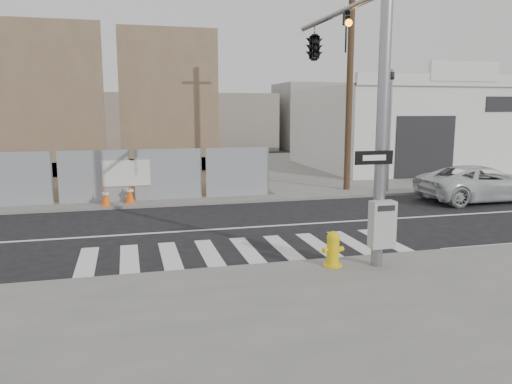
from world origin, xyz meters
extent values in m
plane|color=black|center=(0.00, 0.00, 0.00)|extent=(100.00, 100.00, 0.00)
cube|color=slate|center=(0.00, 14.00, 0.06)|extent=(50.00, 20.00, 0.12)
cylinder|color=gray|center=(2.50, -4.80, 3.62)|extent=(0.26, 0.26, 7.00)
cylinder|color=gray|center=(2.50, -2.20, 6.12)|extent=(0.14, 5.20, 0.14)
cube|color=#B2B2AF|center=(2.45, -5.08, 1.15)|extent=(0.55, 0.30, 1.05)
cube|color=black|center=(2.25, -4.96, 2.62)|extent=(0.90, 0.03, 0.30)
cube|color=silver|center=(2.25, -4.98, 2.62)|extent=(0.55, 0.01, 0.12)
imported|color=black|center=(2.50, -2.80, 5.57)|extent=(0.16, 0.20, 1.00)
imported|color=black|center=(2.50, -0.60, 5.57)|extent=(0.53, 2.48, 1.00)
cylinder|color=gray|center=(8.00, 4.60, 2.72)|extent=(0.12, 0.12, 5.20)
imported|color=black|center=(8.00, 4.60, 5.22)|extent=(0.16, 0.20, 1.00)
cube|color=brown|center=(-7.00, 13.00, 4.12)|extent=(6.00, 0.50, 8.00)
cube|color=brown|center=(-7.00, 13.40, 0.52)|extent=(6.00, 1.30, 0.80)
cube|color=brown|center=(-0.50, 14.00, 4.12)|extent=(5.50, 0.50, 8.00)
cube|color=brown|center=(-0.50, 14.40, 0.52)|extent=(5.50, 1.30, 0.80)
cube|color=silver|center=(14.00, 13.00, 2.52)|extent=(12.00, 10.00, 4.80)
cube|color=silver|center=(14.00, 8.00, 5.12)|extent=(12.00, 0.30, 0.60)
cube|color=silver|center=(14.00, 7.95, 5.57)|extent=(4.00, 0.30, 1.00)
cube|color=black|center=(12.00, 7.98, 1.72)|extent=(3.40, 0.06, 3.20)
cylinder|color=#4E3824|center=(6.50, 5.50, 5.12)|extent=(0.28, 0.28, 10.00)
cylinder|color=yellow|center=(1.50, -4.61, 0.14)|extent=(0.55, 0.55, 0.04)
cylinder|color=yellow|center=(1.50, -4.61, 0.44)|extent=(0.35, 0.35, 0.64)
sphere|color=yellow|center=(1.50, -4.61, 0.79)|extent=(0.30, 0.30, 0.30)
cylinder|color=yellow|center=(1.33, -4.61, 0.51)|extent=(0.18, 0.16, 0.12)
cylinder|color=yellow|center=(1.67, -4.61, 0.51)|extent=(0.18, 0.16, 0.12)
imported|color=silver|center=(10.80, 2.12, 0.71)|extent=(5.17, 2.43, 1.43)
cube|color=#FF600D|center=(-3.77, 4.22, 0.13)|extent=(0.38, 0.38, 0.03)
cone|color=#FF600D|center=(-3.77, 4.22, 0.47)|extent=(0.34, 0.34, 0.70)
cylinder|color=silver|center=(-3.77, 4.22, 0.57)|extent=(0.27, 0.27, 0.08)
cube|color=#FF550D|center=(-2.90, 4.59, 0.14)|extent=(0.44, 0.44, 0.03)
cone|color=#FF550D|center=(-2.90, 4.59, 0.49)|extent=(0.39, 0.39, 0.74)
cylinder|color=silver|center=(-2.90, 4.59, 0.60)|extent=(0.29, 0.29, 0.08)
camera|label=1|loc=(-2.96, -14.78, 3.67)|focal=35.00mm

